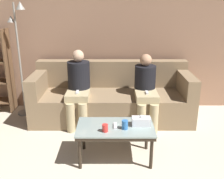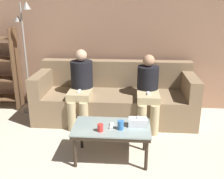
{
  "view_description": "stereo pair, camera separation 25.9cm",
  "coord_description": "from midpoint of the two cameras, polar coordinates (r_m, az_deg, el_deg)",
  "views": [
    {
      "loc": [
        -0.0,
        -0.41,
        1.84
      ],
      "look_at": [
        0.0,
        2.97,
        0.7
      ],
      "focal_mm": 42.0,
      "sensor_mm": 36.0,
      "label": 1
    },
    {
      "loc": [
        0.26,
        -0.4,
        1.84
      ],
      "look_at": [
        0.0,
        2.97,
        0.7
      ],
      "focal_mm": 42.0,
      "sensor_mm": 36.0,
      "label": 2
    }
  ],
  "objects": [
    {
      "name": "cup_near_left",
      "position": [
        3.05,
        0.38,
        -7.71
      ],
      "size": [
        0.07,
        0.07,
        0.11
      ],
      "color": "#3372BF",
      "rests_on": "coffee_table"
    },
    {
      "name": "couch",
      "position": [
        4.3,
        -1.74,
        -1.96
      ],
      "size": [
        2.52,
        0.91,
        0.9
      ],
      "color": "#897051",
      "rests_on": "ground_plane"
    },
    {
      "name": "game_remote",
      "position": [
        3.13,
        -1.65,
        -7.9
      ],
      "size": [
        0.04,
        0.15,
        0.02
      ],
      "color": "white",
      "rests_on": "coffee_table"
    },
    {
      "name": "coffee_table",
      "position": [
        3.16,
        -1.64,
        -8.81
      ],
      "size": [
        0.92,
        0.52,
        0.43
      ],
      "color": "#8C9E99",
      "rests_on": "ground_plane"
    },
    {
      "name": "standing_lamp",
      "position": [
        4.53,
        -21.08,
        8.41
      ],
      "size": [
        0.31,
        0.26,
        1.84
      ],
      "color": "gray",
      "rests_on": "ground_plane"
    },
    {
      "name": "seated_person_left_end",
      "position": [
        4.06,
        -9.16,
        0.92
      ],
      "size": [
        0.34,
        0.65,
        1.15
      ],
      "color": "tan",
      "rests_on": "ground_plane"
    },
    {
      "name": "cup_near_right",
      "position": [
        3.0,
        -4.01,
        -8.41
      ],
      "size": [
        0.07,
        0.07,
        0.09
      ],
      "color": "red",
      "rests_on": "coffee_table"
    },
    {
      "name": "seated_person_mid_left",
      "position": [
        4.01,
        5.52,
        0.34
      ],
      "size": [
        0.33,
        0.68,
        1.08
      ],
      "color": "tan",
      "rests_on": "ground_plane"
    },
    {
      "name": "tissue_box",
      "position": [
        3.15,
        4.03,
        -6.93
      ],
      "size": [
        0.22,
        0.12,
        0.13
      ],
      "color": "white",
      "rests_on": "coffee_table"
    },
    {
      "name": "wall_back",
      "position": [
        4.58,
        -1.67,
        11.87
      ],
      "size": [
        12.0,
        0.06,
        2.6
      ],
      "color": "#9E755B",
      "rests_on": "ground_plane"
    }
  ]
}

